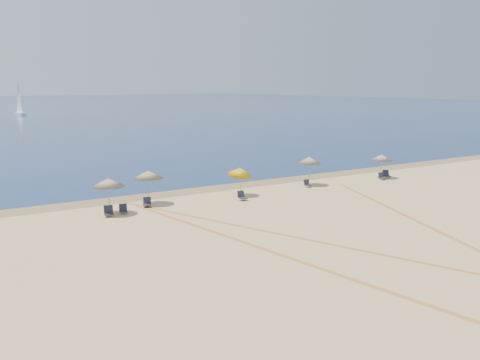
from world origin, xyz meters
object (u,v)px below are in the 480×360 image
(chair_5, at_px, (242,196))
(chair_8, at_px, (386,174))
(umbrella_2, at_px, (148,175))
(chair_3, at_px, (123,209))
(umbrella_4, at_px, (309,160))
(chair_2, at_px, (109,212))
(chair_4, at_px, (147,203))
(umbrella_1, at_px, (108,183))
(chair_6, at_px, (307,184))
(chair_7, at_px, (382,177))
(umbrella_5, at_px, (382,157))
(umbrella_3, at_px, (240,172))
(sailboat_1, at_px, (19,105))

(chair_5, xyz_separation_m, chair_8, (16.99, 1.02, 0.01))
(umbrella_2, height_order, chair_3, umbrella_2)
(umbrella_4, bearing_deg, chair_2, -175.23)
(chair_4, xyz_separation_m, chair_8, (24.05, -0.77, 0.02))
(chair_2, relative_size, chair_8, 0.95)
(umbrella_4, bearing_deg, umbrella_1, -176.99)
(chair_3, xyz_separation_m, chair_8, (26.24, 0.29, 0.03))
(chair_2, relative_size, chair_6, 1.30)
(chair_7, relative_size, chair_8, 0.80)
(umbrella_4, xyz_separation_m, chair_5, (-8.30, -2.03, -1.92))
(chair_7, bearing_deg, chair_8, 29.32)
(umbrella_1, bearing_deg, umbrella_5, 0.38)
(umbrella_3, bearing_deg, chair_2, -175.28)
(chair_5, distance_m, sailboat_1, 133.56)
(umbrella_1, relative_size, chair_3, 3.34)
(umbrella_5, relative_size, chair_8, 2.60)
(chair_8, bearing_deg, umbrella_5, 179.61)
(chair_3, bearing_deg, chair_2, -151.57)
(umbrella_1, bearing_deg, sailboat_1, 82.25)
(chair_8, height_order, sailboat_1, sailboat_1)
(chair_5, bearing_deg, umbrella_1, 172.79)
(umbrella_5, distance_m, chair_7, 1.91)
(sailboat_1, bearing_deg, umbrella_3, -102.60)
(umbrella_2, relative_size, chair_4, 3.05)
(chair_6, bearing_deg, chair_3, -177.59)
(chair_2, xyz_separation_m, chair_3, (1.12, 0.27, -0.03))
(chair_3, bearing_deg, chair_5, 10.54)
(chair_7, bearing_deg, chair_2, -173.82)
(chair_4, relative_size, chair_7, 1.18)
(umbrella_1, bearing_deg, chair_7, -1.15)
(umbrella_2, relative_size, chair_6, 3.98)
(chair_2, bearing_deg, chair_6, 17.18)
(umbrella_5, bearing_deg, chair_2, -178.37)
(chair_4, bearing_deg, umbrella_2, 83.05)
(chair_7, bearing_deg, umbrella_4, 174.87)
(umbrella_5, relative_size, chair_3, 3.03)
(chair_3, height_order, chair_8, chair_8)
(chair_4, relative_size, sailboat_1, 0.10)
(umbrella_2, bearing_deg, umbrella_5, -3.11)
(umbrella_3, distance_m, chair_5, 2.27)
(umbrella_4, height_order, chair_7, umbrella_4)
(umbrella_1, bearing_deg, chair_6, 1.22)
(umbrella_4, bearing_deg, chair_6, -137.64)
(chair_3, xyz_separation_m, chair_5, (9.26, -0.74, 0.03))
(umbrella_1, distance_m, chair_2, 1.99)
(umbrella_4, height_order, chair_3, umbrella_4)
(chair_6, xyz_separation_m, chair_7, (8.21, -0.90, 0.01))
(umbrella_3, relative_size, chair_3, 3.25)
(chair_2, xyz_separation_m, chair_4, (3.32, 1.32, -0.02))
(chair_5, height_order, chair_7, chair_5)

